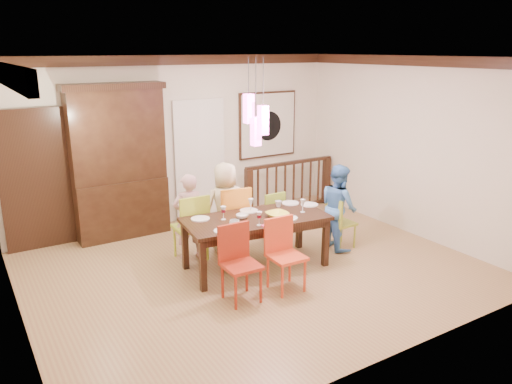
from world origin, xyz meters
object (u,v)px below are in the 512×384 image
china_hutch (118,162)px  person_far_left (189,217)px  person_far_mid (226,207)px  chair_far_left (190,222)px  person_end_right (339,207)px  balustrade (289,185)px  dining_table (256,223)px  chair_end_right (342,219)px

china_hutch → person_far_left: (0.56, -1.44, -0.61)m
china_hutch → person_far_mid: 1.94m
chair_far_left → person_far_left: 0.08m
china_hutch → person_end_right: bearing=-40.2°
china_hutch → balustrade: 3.24m
balustrade → person_far_mid: bearing=-151.0°
dining_table → balustrade: 2.70m
china_hutch → person_far_left: size_ratio=1.94×
person_far_mid → person_end_right: (1.51, -0.84, -0.02)m
chair_far_left → chair_end_right: 2.33m
chair_end_right → person_end_right: bearing=58.5°
chair_end_right → balustrade: (0.40, 1.96, 0.03)m
balustrade → person_end_right: person_end_right is taller
chair_far_left → person_far_left: (-0.01, 0.03, 0.07)m
chair_far_left → china_hutch: china_hutch is taller
balustrade → person_end_right: (-0.44, -1.93, 0.17)m
balustrade → person_end_right: 1.99m
person_end_right → dining_table: bearing=98.7°
balustrade → dining_table: bearing=-135.4°
china_hutch → balustrade: size_ratio=1.29×
person_end_right → person_far_mid: bearing=71.0°
chair_far_left → balustrade: chair_far_left is taller
chair_far_left → person_end_right: person_end_right is taller
dining_table → balustrade: (1.92, 1.89, -0.16)m
person_end_right → chair_far_left: bearing=79.4°
chair_far_left → person_end_right: 2.28m
person_far_mid → balustrade: bearing=-141.7°
chair_far_left → china_hutch: bearing=-67.0°
person_far_left → person_end_right: bearing=165.1°
chair_far_left → balustrade: size_ratio=0.52×
chair_far_left → person_far_left: person_far_left is taller
china_hutch → balustrade: bearing=-6.3°
chair_end_right → person_far_left: person_far_left is taller
person_far_mid → chair_far_left: bearing=12.9°
chair_end_right → balustrade: size_ratio=0.42×
dining_table → china_hutch: china_hutch is taller
person_far_mid → person_end_right: 1.73m
dining_table → chair_far_left: size_ratio=2.09×
china_hutch → dining_table: bearing=-61.5°
chair_far_left → person_end_right: bearing=161.4°
person_end_right → balustrade: bearing=-2.8°
chair_end_right → person_far_left: bearing=67.7°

